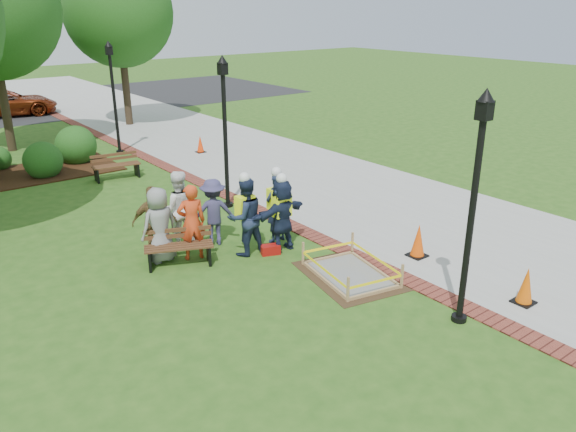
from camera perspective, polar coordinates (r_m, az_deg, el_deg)
ground at (r=12.00m, az=1.65°, el=-6.60°), size 100.00×100.00×0.00m
sidewalk at (r=22.38m, az=-4.81°, el=6.41°), size 6.00×60.00×0.02m
brick_edging at (r=20.85m, az=-12.31°, el=4.95°), size 0.50×60.00×0.03m
mulch_bed at (r=21.27m, az=-26.29°, el=3.58°), size 7.00×3.00×0.05m
parking_lot at (r=36.27m, az=-27.06°, el=9.75°), size 36.00×12.00×0.01m
wet_concrete_pad at (r=12.16m, az=6.34°, el=-5.09°), size 2.13×2.60×0.55m
bench_near at (r=12.81m, az=-10.97°, el=-3.86°), size 1.57×1.06×0.81m
bench_far at (r=19.72m, az=-16.99°, el=4.38°), size 1.60×0.72×0.84m
cone_front at (r=11.90m, az=23.02°, el=-6.61°), size 0.39×0.39×0.78m
cone_back at (r=13.27m, az=13.09°, el=-2.53°), size 0.41×0.41×0.81m
cone_far at (r=22.56m, az=-8.90°, el=7.18°), size 0.35×0.35×0.68m
toolbox at (r=13.19m, az=-1.80°, el=-3.43°), size 0.50×0.39×0.22m
lamp_near at (r=10.07m, az=18.40°, el=2.16°), size 0.28×0.28×4.26m
lamp_mid at (r=15.76m, az=-6.45°, el=9.51°), size 0.28×0.28×4.26m
lamp_far at (r=22.88m, az=-17.34°, el=12.19°), size 0.28×0.28×4.26m
tree_right at (r=28.36m, az=-16.84°, el=19.18°), size 4.95×4.95×7.65m
shrub_c at (r=20.94m, az=-23.42°, el=3.72°), size 1.29×1.29×1.29m
shrub_d at (r=22.38m, az=-20.54°, el=5.13°), size 1.48×1.48×1.48m
shrub_e at (r=22.54m, az=-27.21°, el=4.25°), size 0.89×0.89×0.89m
casual_person_a at (r=12.89m, az=-12.92°, el=-0.91°), size 0.59×0.41×1.74m
casual_person_b at (r=12.87m, az=-9.76°, el=-0.62°), size 0.65×0.51×1.78m
casual_person_c at (r=13.67m, az=-11.09°, el=0.74°), size 0.69×0.56×1.85m
casual_person_d at (r=13.14m, az=-13.40°, el=-0.62°), size 0.64×0.54×1.70m
casual_person_e at (r=13.59m, az=-7.59°, el=0.38°), size 0.62×0.52×1.65m
hivis_worker_a at (r=13.08m, az=-0.64°, el=0.32°), size 0.60×0.43×1.91m
hivis_worker_b at (r=13.59m, az=-1.18°, el=1.10°), size 0.60×0.43×1.90m
hivis_worker_c at (r=12.91m, az=-4.36°, el=0.15°), size 0.61×0.41×1.99m
parked_car_c at (r=33.52m, az=-26.35°, el=9.12°), size 2.73×4.68×1.43m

